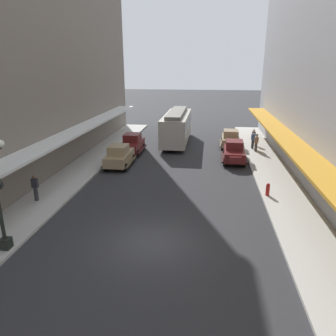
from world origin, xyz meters
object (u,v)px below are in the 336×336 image
at_px(streetcar, 177,126).
at_px(parked_car_0, 231,138).
at_px(parked_car_1, 234,151).
at_px(pedestrian_4, 253,140).
at_px(parked_car_2, 132,144).
at_px(parked_car_3, 119,155).
at_px(fire_hydrant, 268,189).
at_px(pedestrian_3, 35,188).
at_px(pedestrian_0, 254,137).
at_px(pedestrian_2, 256,143).

bearing_deg(streetcar, parked_car_0, -12.54).
relative_size(parked_car_1, pedestrian_4, 2.57).
relative_size(parked_car_2, parked_car_3, 1.00).
bearing_deg(parked_car_0, parked_car_3, -141.10).
relative_size(parked_car_2, streetcar, 0.44).
distance_m(fire_hydrant, pedestrian_3, 14.41).
bearing_deg(streetcar, parked_car_3, -113.37).
distance_m(parked_car_0, parked_car_1, 5.11).
relative_size(fire_hydrant, pedestrian_3, 0.50).
height_order(pedestrian_0, pedestrian_2, pedestrian_2).
distance_m(parked_car_3, pedestrian_2, 13.18).
xyz_separation_m(parked_car_0, pedestrian_2, (2.31, -1.85, 0.07)).
height_order(parked_car_1, pedestrian_2, parked_car_1).
bearing_deg(streetcar, pedestrian_4, -14.01).
bearing_deg(streetcar, parked_car_1, -48.33).
relative_size(pedestrian_0, pedestrian_3, 1.00).
height_order(parked_car_1, fire_hydrant, parked_car_1).
bearing_deg(pedestrian_4, parked_car_2, -166.61).
relative_size(parked_car_3, pedestrian_4, 2.56).
bearing_deg(parked_car_1, fire_hydrant, -78.36).
bearing_deg(pedestrian_3, pedestrian_2, 42.57).
distance_m(streetcar, pedestrian_4, 8.08).
height_order(parked_car_1, pedestrian_4, parked_car_1).
xyz_separation_m(parked_car_1, parked_car_2, (-9.47, 1.66, 0.00)).
distance_m(parked_car_1, pedestrian_3, 16.30).
distance_m(pedestrian_3, pedestrian_4, 20.86).
xyz_separation_m(parked_car_2, pedestrian_0, (11.84, 4.26, 0.05)).
xyz_separation_m(pedestrian_0, pedestrian_4, (-0.25, -1.50, 0.02)).
height_order(parked_car_0, parked_car_3, same).
relative_size(streetcar, pedestrian_3, 5.86).
xyz_separation_m(parked_car_2, streetcar, (3.80, 4.70, 0.96)).
height_order(parked_car_2, pedestrian_3, parked_car_2).
distance_m(parked_car_1, pedestrian_2, 3.99).
bearing_deg(parked_car_1, pedestrian_3, -140.39).
bearing_deg(fire_hydrant, pedestrian_2, 86.37).
bearing_deg(parked_car_0, pedestrian_3, -128.98).
bearing_deg(fire_hydrant, parked_car_0, 97.14).
distance_m(parked_car_2, parked_car_3, 4.23).
xyz_separation_m(parked_car_1, pedestrian_0, (2.37, 5.93, 0.05)).
xyz_separation_m(fire_hydrant, pedestrian_4, (0.52, 12.18, 0.45)).
distance_m(streetcar, pedestrian_3, 18.15).
bearing_deg(fire_hydrant, parked_car_3, 154.97).
distance_m(streetcar, fire_hydrant, 15.94).
relative_size(parked_car_1, pedestrian_2, 2.57).
xyz_separation_m(streetcar, pedestrian_3, (-6.89, -16.76, -0.91)).
relative_size(pedestrian_0, pedestrian_4, 0.98).
xyz_separation_m(parked_car_1, pedestrian_3, (-12.56, -10.39, 0.05)).
bearing_deg(pedestrian_3, fire_hydrant, 10.55).
bearing_deg(pedestrian_3, parked_car_0, 51.02).
xyz_separation_m(parked_car_3, pedestrian_2, (11.82, 5.82, 0.07)).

